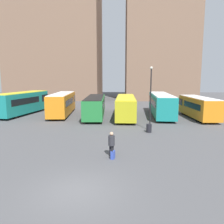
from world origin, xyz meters
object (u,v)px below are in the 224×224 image
object	(u,v)px
bus_2	(95,106)
bus_4	(161,104)
bus_1	(63,103)
trash_bin	(149,128)
traveler	(112,142)
bus_0	(23,102)
lamp_post_1	(151,94)
bus_5	(198,107)
bus_3	(126,106)
suitcase	(113,155)

from	to	relation	value
bus_2	bus_4	distance (m)	9.55
bus_1	trash_bin	bearing A→B (deg)	-138.01
trash_bin	traveler	bearing A→B (deg)	-116.45
bus_0	lamp_post_1	distance (m)	20.41
bus_0	trash_bin	xyz separation A→B (m)	(17.49, -10.80, -1.38)
bus_0	traveler	bearing A→B (deg)	-133.17
bus_4	bus_1	bearing A→B (deg)	92.44
bus_4	traveler	size ratio (longest dim) A/B	7.31
bus_0	bus_5	distance (m)	25.28
bus_0	bus_3	size ratio (longest dim) A/B	0.98
trash_bin	bus_0	bearing A→B (deg)	148.31
traveler	lamp_post_1	xyz separation A→B (m)	(3.64, 7.71, 2.74)
bus_5	suitcase	distance (m)	19.42
bus_0	trash_bin	bearing A→B (deg)	-113.26
traveler	suitcase	xyz separation A→B (m)	(0.11, -0.51, -0.74)
bus_0	bus_4	distance (m)	20.54
lamp_post_1	bus_4	bearing A→B (deg)	73.63
bus_4	bus_5	distance (m)	5.05
bus_0	trash_bin	distance (m)	20.60
lamp_post_1	trash_bin	xyz separation A→B (m)	(-0.19, -0.79, -3.33)
suitcase	bus_3	bearing A→B (deg)	12.57
bus_4	traveler	xyz separation A→B (m)	(-6.49, -17.44, -0.70)
suitcase	lamp_post_1	size ratio (longest dim) A/B	0.12
bus_3	trash_bin	bearing A→B (deg)	-165.27
trash_bin	suitcase	bearing A→B (deg)	-114.19
bus_0	bus_3	bearing A→B (deg)	-88.90
lamp_post_1	trash_bin	distance (m)	3.43
bus_1	bus_5	bearing A→B (deg)	-101.55
bus_3	bus_5	xyz separation A→B (m)	(9.79, -0.31, -0.02)
bus_1	bus_2	xyz separation A→B (m)	(5.05, -1.47, -0.19)
bus_0	bus_2	size ratio (longest dim) A/B	0.97
bus_5	trash_bin	world-z (taller)	bus_5
bus_4	lamp_post_1	bearing A→B (deg)	167.08
bus_3	bus_1	bearing A→B (deg)	79.55
bus_0	bus_1	xyz separation A→B (m)	(6.01, -0.03, -0.08)
bus_4	lamp_post_1	world-z (taller)	lamp_post_1
bus_4	suitcase	size ratio (longest dim) A/B	15.72
lamp_post_1	bus_0	bearing A→B (deg)	150.49
bus_1	bus_3	distance (m)	9.57
bus_2	bus_5	bearing A→B (deg)	-95.90
trash_bin	lamp_post_1	bearing A→B (deg)	76.39
bus_0	bus_1	world-z (taller)	bus_0
bus_1	suitcase	distance (m)	19.99
suitcase	bus_0	bearing A→B (deg)	54.72
bus_0	bus_5	world-z (taller)	bus_0
bus_0	bus_5	size ratio (longest dim) A/B	1.20
bus_3	trash_bin	xyz separation A→B (m)	(2.11, -8.82, -1.14)
bus_2	lamp_post_1	world-z (taller)	lamp_post_1
traveler	trash_bin	size ratio (longest dim) A/B	2.01
traveler	bus_5	bearing A→B (deg)	-18.89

